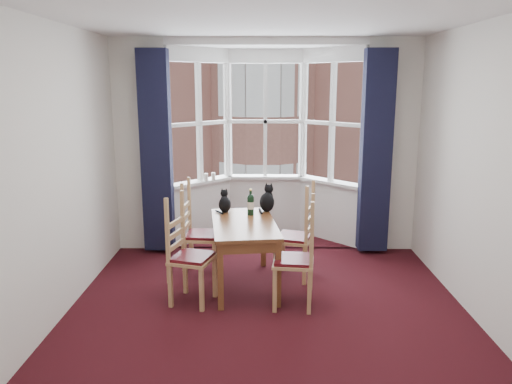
{
  "coord_description": "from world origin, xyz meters",
  "views": [
    {
      "loc": [
        -0.07,
        -4.33,
        2.24
      ],
      "look_at": [
        -0.12,
        1.05,
        1.05
      ],
      "focal_mm": 35.0,
      "sensor_mm": 36.0,
      "label": 1
    }
  ],
  "objects_px": {
    "chair_right_far": "(302,239)",
    "cat_left": "(225,203)",
    "chair_right_near": "(302,262)",
    "candle_short": "(213,176)",
    "chair_left_far": "(194,236)",
    "wine_bottle": "(251,204)",
    "dining_table": "(244,231)",
    "cat_right": "(267,200)",
    "chair_left_near": "(184,258)",
    "candle_tall": "(206,177)"
  },
  "relations": [
    {
      "from": "chair_left_far",
      "to": "candle_short",
      "type": "distance_m",
      "value": 1.45
    },
    {
      "from": "cat_right",
      "to": "wine_bottle",
      "type": "distance_m",
      "value": 0.27
    },
    {
      "from": "chair_left_far",
      "to": "chair_right_far",
      "type": "xyz_separation_m",
      "value": [
        1.25,
        -0.11,
        0.0
      ]
    },
    {
      "from": "chair_left_near",
      "to": "cat_right",
      "type": "distance_m",
      "value": 1.31
    },
    {
      "from": "chair_left_far",
      "to": "cat_right",
      "type": "bearing_deg",
      "value": 11.1
    },
    {
      "from": "chair_right_near",
      "to": "candle_short",
      "type": "relative_size",
      "value": 8.32
    },
    {
      "from": "chair_right_far",
      "to": "cat_left",
      "type": "relative_size",
      "value": 3.28
    },
    {
      "from": "chair_right_near",
      "to": "candle_short",
      "type": "height_order",
      "value": "candle_short"
    },
    {
      "from": "wine_bottle",
      "to": "candle_tall",
      "type": "height_order",
      "value": "wine_bottle"
    },
    {
      "from": "chair_left_far",
      "to": "wine_bottle",
      "type": "bearing_deg",
      "value": -1.5
    },
    {
      "from": "cat_right",
      "to": "candle_short",
      "type": "distance_m",
      "value": 1.42
    },
    {
      "from": "cat_left",
      "to": "candle_tall",
      "type": "height_order",
      "value": "cat_left"
    },
    {
      "from": "dining_table",
      "to": "candle_short",
      "type": "distance_m",
      "value": 1.8
    },
    {
      "from": "chair_right_far",
      "to": "candle_tall",
      "type": "relative_size",
      "value": 8.95
    },
    {
      "from": "chair_right_near",
      "to": "chair_right_far",
      "type": "relative_size",
      "value": 1.0
    },
    {
      "from": "cat_left",
      "to": "wine_bottle",
      "type": "xyz_separation_m",
      "value": [
        0.31,
        -0.13,
        0.03
      ]
    },
    {
      "from": "cat_right",
      "to": "candle_tall",
      "type": "xyz_separation_m",
      "value": [
        -0.85,
        1.17,
        0.06
      ]
    },
    {
      "from": "dining_table",
      "to": "chair_left_near",
      "type": "xyz_separation_m",
      "value": [
        -0.6,
        -0.41,
        -0.16
      ]
    },
    {
      "from": "chair_right_near",
      "to": "wine_bottle",
      "type": "height_order",
      "value": "wine_bottle"
    },
    {
      "from": "chair_right_far",
      "to": "cat_right",
      "type": "relative_size",
      "value": 2.73
    },
    {
      "from": "dining_table",
      "to": "chair_right_near",
      "type": "distance_m",
      "value": 0.81
    },
    {
      "from": "dining_table",
      "to": "chair_right_near",
      "type": "xyz_separation_m",
      "value": [
        0.6,
        -0.52,
        -0.16
      ]
    },
    {
      "from": "candle_short",
      "to": "chair_right_far",
      "type": "bearing_deg",
      "value": -52.37
    },
    {
      "from": "chair_left_far",
      "to": "candle_short",
      "type": "xyz_separation_m",
      "value": [
        0.1,
        1.37,
        0.45
      ]
    },
    {
      "from": "cat_right",
      "to": "candle_short",
      "type": "xyz_separation_m",
      "value": [
        -0.75,
        1.2,
        0.06
      ]
    },
    {
      "from": "chair_left_far",
      "to": "chair_right_near",
      "type": "distance_m",
      "value": 1.47
    },
    {
      "from": "chair_right_far",
      "to": "candle_short",
      "type": "bearing_deg",
      "value": 127.63
    },
    {
      "from": "dining_table",
      "to": "chair_left_far",
      "type": "relative_size",
      "value": 1.46
    },
    {
      "from": "chair_left_near",
      "to": "chair_right_far",
      "type": "xyz_separation_m",
      "value": [
        1.26,
        0.63,
        0.0
      ]
    },
    {
      "from": "chair_left_near",
      "to": "chair_right_far",
      "type": "distance_m",
      "value": 1.41
    },
    {
      "from": "dining_table",
      "to": "chair_left_far",
      "type": "xyz_separation_m",
      "value": [
        -0.59,
        0.33,
        -0.16
      ]
    },
    {
      "from": "cat_left",
      "to": "cat_right",
      "type": "xyz_separation_m",
      "value": [
        0.5,
        0.05,
        0.02
      ]
    },
    {
      "from": "wine_bottle",
      "to": "cat_right",
      "type": "bearing_deg",
      "value": 43.79
    },
    {
      "from": "chair_right_near",
      "to": "cat_left",
      "type": "height_order",
      "value": "cat_left"
    },
    {
      "from": "wine_bottle",
      "to": "chair_right_near",
      "type": "bearing_deg",
      "value": -57.18
    },
    {
      "from": "dining_table",
      "to": "cat_right",
      "type": "relative_size",
      "value": 3.97
    },
    {
      "from": "cat_left",
      "to": "chair_left_near",
      "type": "bearing_deg",
      "value": -112.8
    },
    {
      "from": "chair_left_near",
      "to": "chair_left_far",
      "type": "xyz_separation_m",
      "value": [
        0.01,
        0.74,
        0.0
      ]
    },
    {
      "from": "chair_right_far",
      "to": "dining_table",
      "type": "bearing_deg",
      "value": -161.56
    },
    {
      "from": "wine_bottle",
      "to": "candle_short",
      "type": "bearing_deg",
      "value": 111.86
    },
    {
      "from": "chair_right_far",
      "to": "chair_right_near",
      "type": "bearing_deg",
      "value": -93.87
    },
    {
      "from": "dining_table",
      "to": "chair_right_near",
      "type": "height_order",
      "value": "chair_right_near"
    },
    {
      "from": "wine_bottle",
      "to": "candle_tall",
      "type": "distance_m",
      "value": 1.51
    },
    {
      "from": "chair_left_near",
      "to": "candle_short",
      "type": "bearing_deg",
      "value": 86.93
    },
    {
      "from": "cat_right",
      "to": "candle_tall",
      "type": "bearing_deg",
      "value": 126.04
    },
    {
      "from": "chair_left_near",
      "to": "cat_left",
      "type": "xyz_separation_m",
      "value": [
        0.36,
        0.86,
        0.37
      ]
    },
    {
      "from": "chair_left_near",
      "to": "cat_right",
      "type": "relative_size",
      "value": 2.73
    },
    {
      "from": "chair_right_near",
      "to": "candle_short",
      "type": "distance_m",
      "value": 2.52
    },
    {
      "from": "chair_left_near",
      "to": "wine_bottle",
      "type": "bearing_deg",
      "value": 47.29
    },
    {
      "from": "chair_right_near",
      "to": "dining_table",
      "type": "bearing_deg",
      "value": 139.33
    }
  ]
}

